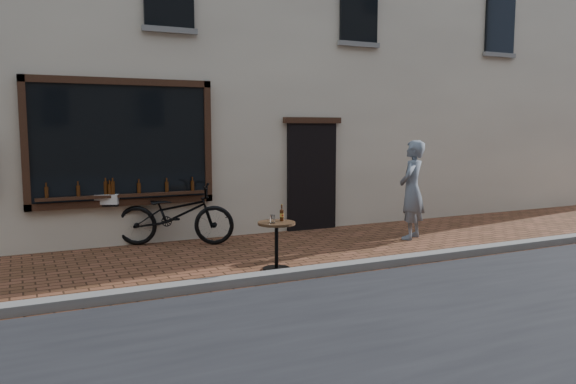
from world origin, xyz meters
name	(u,v)px	position (x,y,z in m)	size (l,w,h in m)	color
ground	(309,280)	(0.00, 0.00, 0.00)	(90.00, 90.00, 0.00)	#522F1A
kerb	(302,273)	(0.00, 0.20, 0.06)	(90.00, 0.25, 0.12)	slate
shop_building	(179,3)	(0.00, 6.50, 5.00)	(28.00, 6.20, 10.00)	beige
cargo_bicycle	(173,214)	(-1.09, 3.17, 0.56)	(2.52, 1.59, 1.18)	black
bistro_table	(277,236)	(-0.16, 0.72, 0.52)	(0.56, 0.56, 0.97)	black
pedestrian	(412,190)	(3.15, 1.76, 0.94)	(0.68, 0.45, 1.87)	slate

